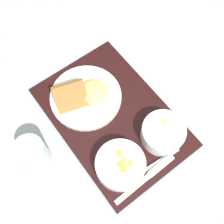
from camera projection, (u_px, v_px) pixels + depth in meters
The scene contains 8 objects.
ground_plane at pixel (112, 118), 0.83m from camera, with size 4.00×4.00×0.00m, color #99A3AD.
serving_tray at pixel (112, 117), 0.83m from camera, with size 0.46×0.32×0.01m.
bowl_salad at pixel (120, 165), 0.74m from camera, with size 0.13×0.13×0.06m.
bowl_soup at pixel (163, 132), 0.77m from camera, with size 0.12×0.12×0.06m.
plate_main at pixel (86, 96), 0.83m from camera, with size 0.21×0.21×0.09m.
knife at pixel (156, 170), 0.75m from camera, with size 0.02×0.20×0.02m.
spoon at pixel (144, 171), 0.75m from camera, with size 0.04×0.17×0.01m.
glass_water at pixel (34, 155), 0.74m from camera, with size 0.08×0.08×0.11m.
Camera 1 is at (-0.25, 0.20, 0.77)m, focal length 45.00 mm.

